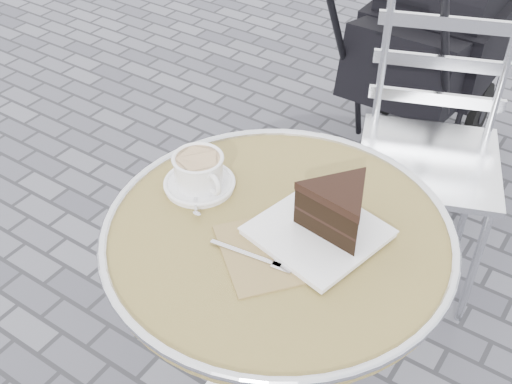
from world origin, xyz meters
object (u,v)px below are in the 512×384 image
Objects in this scene: cafe_table at (277,286)px; bistro_chair at (435,118)px; baby_stroller at (426,55)px; cappuccino_set at (199,174)px; cake_plate_set at (332,214)px.

bistro_chair reaches higher than cafe_table.
cappuccino_set is at bearing -90.30° from baby_stroller.
cake_plate_set reaches higher than cafe_table.
cappuccino_set is (-0.22, 0.02, 0.20)m from cafe_table.
bistro_chair is at bearing 92.89° from cappuccino_set.
baby_stroller is (-0.00, 1.39, -0.32)m from cappuccino_set.
cafe_table is at bearing -139.47° from cake_plate_set.
baby_stroller reaches higher than cafe_table.
cake_plate_set is 1.44m from baby_stroller.
baby_stroller reaches higher than cake_plate_set.
baby_stroller is at bearing 98.74° from cafe_table.
baby_stroller reaches higher than cappuccino_set.
cafe_table is 4.38× the size of cappuccino_set.
cappuccino_set reaches higher than cafe_table.
baby_stroller is (-0.25, 0.59, -0.12)m from bistro_chair.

